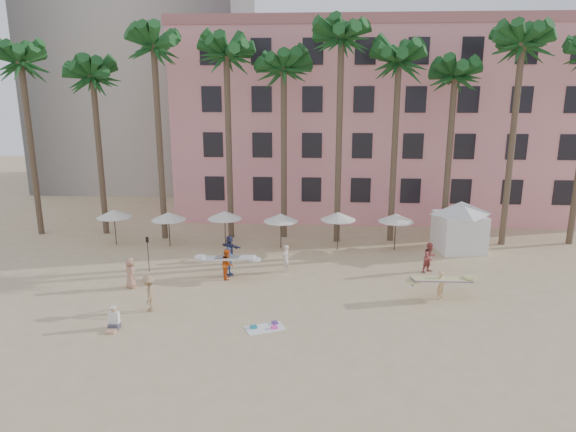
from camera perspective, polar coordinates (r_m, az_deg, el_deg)
The scene contains 11 objects.
ground at distance 24.92m, azimuth -0.75°, elevation -12.37°, with size 120.00×120.00×0.00m, color #D1B789.
pink_hotel at distance 48.62m, azimuth 10.06°, elevation 10.22°, with size 35.00×14.00×16.00m, color pink.
palm_row at distance 37.31m, azimuth 1.87°, elevation 16.95°, with size 44.40×5.40×16.30m.
umbrella_row at distance 36.15m, azimuth -3.96°, elevation 0.01°, with size 22.50×2.70×2.73m.
cabana at distance 37.53m, azimuth 18.56°, elevation -0.59°, with size 5.09×5.09×3.50m.
beach_towel at distance 24.97m, azimuth -2.49°, elevation -12.25°, with size 2.05×1.65×0.14m.
carrier_yellow at distance 28.98m, azimuth 16.68°, elevation -7.10°, with size 3.43×1.53×1.58m.
carrier_white at distance 30.84m, azimuth -6.74°, elevation -5.18°, with size 3.34×0.98×1.82m.
beachgoers at distance 30.41m, azimuth -5.02°, elevation -5.56°, with size 18.56×9.52×1.90m.
paddle at distance 32.78m, azimuth -15.31°, elevation -3.63°, with size 0.18×0.04×2.23m.
seated_man at distance 26.04m, azimuth -18.80°, elevation -11.04°, with size 0.48×0.84×1.09m.
Camera 1 is at (1.77, -22.24, 11.10)m, focal length 32.00 mm.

